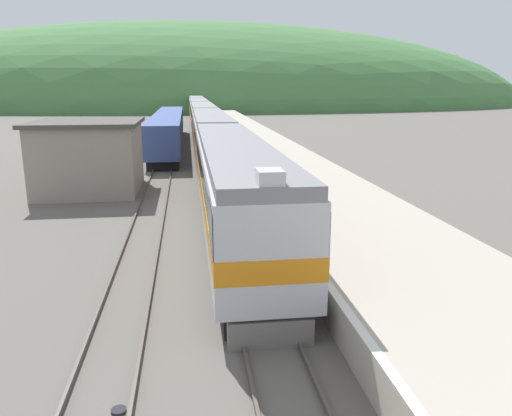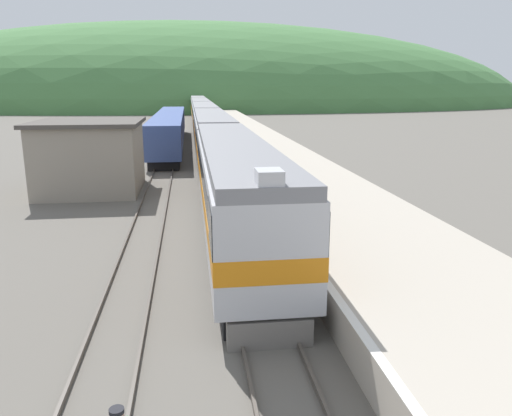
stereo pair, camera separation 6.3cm
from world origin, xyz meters
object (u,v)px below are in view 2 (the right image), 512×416
carriage_third (204,120)px  siding_train (170,129)px  carriage_fourth (201,111)px  carriage_second (212,137)px  express_train_lead_car (235,186)px  carriage_fifth (198,106)px

carriage_third → siding_train: size_ratio=0.59×
carriage_third → carriage_fourth: size_ratio=1.00×
carriage_fourth → siding_train: size_ratio=0.59×
siding_train → carriage_fourth: bearing=82.1°
carriage_second → siding_train: size_ratio=0.59×
siding_train → express_train_lead_car: bearing=-83.3°
express_train_lead_car → carriage_fifth: bearing=90.0°
carriage_third → carriage_fifth: same height
carriage_second → carriage_third: bearing=90.0°
carriage_second → carriage_fourth: bearing=90.0°
express_train_lead_car → siding_train: express_train_lead_car is taller
carriage_second → express_train_lead_car: bearing=-90.0°
carriage_second → siding_train: bearing=107.1°
carriage_second → siding_train: (-4.00, 12.98, -0.46)m
express_train_lead_car → carriage_fourth: bearing=90.0°
carriage_third → carriage_fifth: (0.00, 41.94, 0.00)m
siding_train → carriage_fifth: bearing=85.4°
carriage_fifth → siding_train: carriage_fifth is taller
carriage_fourth → siding_train: bearing=-97.9°
carriage_third → siding_train: (-4.00, -7.99, -0.46)m
carriage_fourth → carriage_second: bearing=-90.0°
express_train_lead_car → carriage_fourth: (0.00, 63.19, -0.01)m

